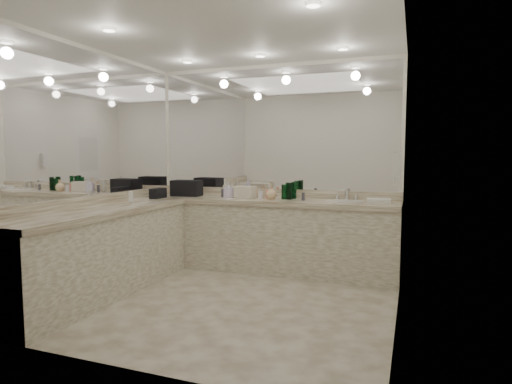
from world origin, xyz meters
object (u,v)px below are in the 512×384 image
at_px(cream_cosmetic_case, 245,192).
at_px(soap_bottle_a, 225,188).
at_px(soap_bottle_c, 271,192).
at_px(black_toiletry_bag, 187,188).
at_px(soap_bottle_b, 228,190).
at_px(hand_towel, 379,201).
at_px(wall_phone, 398,164).
at_px(sink, 344,202).

relative_size(cream_cosmetic_case, soap_bottle_a, 1.22).
bearing_deg(soap_bottle_c, black_toiletry_bag, 179.45).
height_order(black_toiletry_bag, soap_bottle_a, black_toiletry_bag).
relative_size(black_toiletry_bag, soap_bottle_b, 1.86).
bearing_deg(cream_cosmetic_case, soap_bottle_b, -160.15).
xyz_separation_m(hand_towel, soap_bottle_b, (-1.84, -0.10, 0.08)).
bearing_deg(soap_bottle_c, soap_bottle_b, -179.31).
height_order(hand_towel, soap_bottle_b, soap_bottle_b).
height_order(wall_phone, cream_cosmetic_case, wall_phone).
distance_m(black_toiletry_bag, soap_bottle_c, 1.18).
relative_size(wall_phone, hand_towel, 0.93).
relative_size(black_toiletry_bag, hand_towel, 1.45).
bearing_deg(sink, wall_phone, -39.57).
distance_m(black_toiletry_bag, cream_cosmetic_case, 0.82).
distance_m(wall_phone, soap_bottle_b, 2.13).
xyz_separation_m(black_toiletry_bag, hand_towel, (2.45, 0.09, -0.09)).
xyz_separation_m(soap_bottle_a, soap_bottle_c, (0.68, -0.15, -0.02)).
relative_size(cream_cosmetic_case, hand_towel, 0.97).
relative_size(wall_phone, soap_bottle_a, 1.17).
height_order(wall_phone, black_toiletry_bag, wall_phone).
height_order(black_toiletry_bag, cream_cosmetic_case, black_toiletry_bag).
height_order(soap_bottle_a, soap_bottle_c, soap_bottle_a).
bearing_deg(soap_bottle_a, hand_towel, -1.40).
xyz_separation_m(hand_towel, soap_bottle_a, (-1.95, 0.05, 0.08)).
height_order(sink, soap_bottle_a, soap_bottle_a).
bearing_deg(soap_bottle_c, hand_towel, 4.41).
xyz_separation_m(sink, wall_phone, (0.61, -0.50, 0.46)).
bearing_deg(wall_phone, soap_bottle_b, 167.78).
bearing_deg(sink, hand_towel, 7.05).
relative_size(black_toiletry_bag, cream_cosmetic_case, 1.49).
height_order(sink, hand_towel, hand_towel).
distance_m(sink, black_toiletry_bag, 2.06).
bearing_deg(hand_towel, black_toiletry_bag, -177.98).
height_order(wall_phone, soap_bottle_a, wall_phone).
bearing_deg(sink, soap_bottle_c, -176.78).
relative_size(sink, soap_bottle_a, 2.14).
xyz_separation_m(wall_phone, black_toiletry_bag, (-2.66, 0.46, -0.34)).
relative_size(hand_towel, soap_bottle_c, 1.52).
height_order(hand_towel, soap_bottle_c, soap_bottle_c).
height_order(black_toiletry_bag, hand_towel, black_toiletry_bag).
relative_size(sink, soap_bottle_b, 2.19).
xyz_separation_m(sink, hand_towel, (0.39, 0.05, 0.03)).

